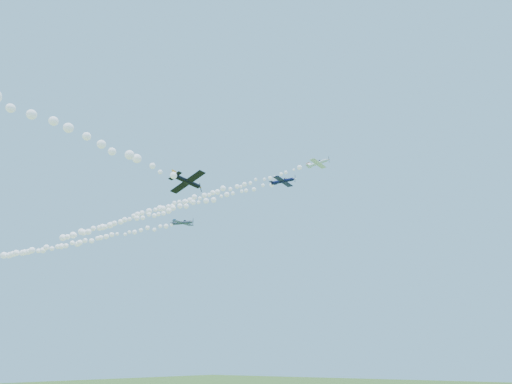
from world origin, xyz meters
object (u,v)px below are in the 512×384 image
Objects in this scene: plane_navy at (283,181)px; plane_grey at (183,223)px; plane_white at (318,163)px; plane_black at (187,181)px.

plane_grey is at bearing 170.46° from plane_navy.
plane_navy is at bearing -14.71° from plane_grey.
plane_navy reaches higher than plane_grey.
plane_white reaches higher than plane_navy.
plane_white is 12.81m from plane_navy.
plane_navy is 0.87× the size of plane_grey.
plane_grey is (-36.83, 4.69, -2.08)m from plane_navy.
plane_grey reaches higher than plane_black.
plane_grey is (-41.05, -5.07, -9.22)m from plane_white.
plane_white is 0.87× the size of plane_black.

